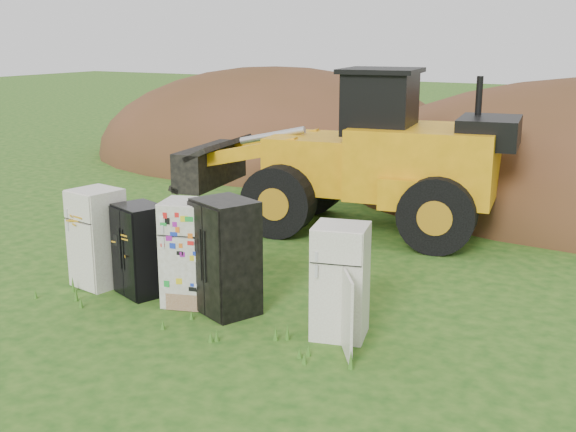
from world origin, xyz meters
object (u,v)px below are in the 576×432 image
(fridge_leftmost, at_px, (98,238))
(fridge_sticker, at_px, (188,253))
(fridge_open_door, at_px, (340,281))
(wheel_loader, at_px, (339,150))
(fridge_black_side, at_px, (141,250))
(fridge_dark_mid, at_px, (226,257))

(fridge_leftmost, distance_m, fridge_sticker, 2.04)
(fridge_leftmost, bearing_deg, fridge_sticker, 11.33)
(fridge_sticker, xyz_separation_m, fridge_open_door, (2.89, 0.01, -0.03))
(wheel_loader, bearing_deg, fridge_open_door, -73.19)
(fridge_black_side, relative_size, fridge_open_door, 0.92)
(fridge_leftmost, distance_m, fridge_dark_mid, 2.83)
(fridge_open_door, bearing_deg, fridge_leftmost, 166.98)
(fridge_open_door, bearing_deg, wheel_loader, 101.80)
(wheel_loader, bearing_deg, fridge_leftmost, -118.35)
(fridge_black_side, bearing_deg, fridge_sticker, 22.52)
(fridge_open_door, bearing_deg, fridge_dark_mid, 166.87)
(fridge_leftmost, height_order, fridge_sticker, fridge_sticker)
(fridge_dark_mid, bearing_deg, fridge_sticker, -157.63)
(fridge_leftmost, relative_size, fridge_black_side, 1.11)
(fridge_leftmost, distance_m, fridge_open_door, 4.93)
(fridge_black_side, xyz_separation_m, fridge_sticker, (1.04, 0.03, 0.09))
(fridge_dark_mid, xyz_separation_m, wheel_loader, (-0.70, 5.90, 0.94))
(fridge_sticker, bearing_deg, fridge_leftmost, 164.13)
(fridge_leftmost, relative_size, fridge_dark_mid, 0.94)
(fridge_sticker, distance_m, fridge_dark_mid, 0.79)
(fridge_black_side, height_order, fridge_dark_mid, fridge_dark_mid)
(fridge_black_side, xyz_separation_m, fridge_dark_mid, (1.83, 0.02, 0.15))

